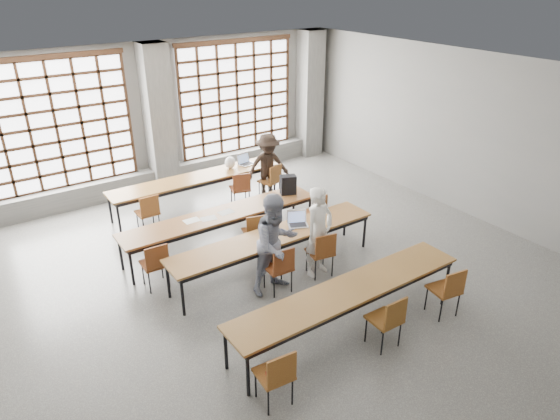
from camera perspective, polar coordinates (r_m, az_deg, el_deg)
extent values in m
plane|color=#4E4E4B|center=(8.80, 0.43, -8.47)|extent=(11.00, 11.00, 0.00)
plane|color=silver|center=(7.41, 0.52, 14.46)|extent=(11.00, 11.00, 0.00)
plane|color=slate|center=(12.61, -14.15, 10.34)|extent=(10.00, 0.00, 10.00)
plane|color=slate|center=(11.39, 21.82, 7.61)|extent=(0.00, 11.00, 11.00)
cube|color=#545451|center=(12.36, -13.67, 10.08)|extent=(0.60, 0.55, 3.50)
cube|color=#545451|center=(14.50, 3.42, 13.03)|extent=(0.60, 0.55, 3.50)
cube|color=white|center=(12.00, -24.30, 8.80)|extent=(3.20, 0.02, 2.80)
cube|color=black|center=(11.93, -24.22, 8.72)|extent=(3.20, 0.05, 2.80)
cube|color=black|center=(12.38, -23.01, 2.33)|extent=(3.32, 0.07, 0.10)
cube|color=black|center=(11.64, -25.55, 15.51)|extent=(3.32, 0.07, 0.10)
cube|color=white|center=(13.47, -5.08, 12.63)|extent=(3.20, 0.02, 2.80)
cube|color=black|center=(13.40, -4.90, 12.57)|extent=(3.20, 0.05, 2.80)
cube|color=black|center=(13.81, -4.68, 6.70)|extent=(3.32, 0.07, 0.10)
cube|color=black|center=(13.14, -5.15, 18.73)|extent=(3.32, 0.07, 0.10)
cube|color=#545451|center=(12.90, -13.11, 3.74)|extent=(9.80, 0.35, 0.50)
cube|color=brown|center=(11.43, -9.51, 3.64)|extent=(4.00, 0.70, 0.04)
cube|color=black|center=(11.45, -9.49, 3.36)|extent=(3.90, 0.64, 0.08)
cylinder|color=black|center=(10.74, -17.94, -0.96)|extent=(0.05, 0.05, 0.69)
cylinder|color=black|center=(11.25, -18.84, 0.15)|extent=(0.05, 0.05, 0.69)
cylinder|color=black|center=(12.19, -0.64, 3.60)|extent=(0.05, 0.05, 0.69)
cylinder|color=black|center=(12.64, -2.10, 4.42)|extent=(0.05, 0.05, 0.69)
cube|color=brown|center=(9.64, -6.70, -0.50)|extent=(4.00, 0.70, 0.04)
cube|color=black|center=(9.67, -6.68, -0.82)|extent=(3.90, 0.64, 0.08)
cylinder|color=black|center=(8.98, -16.60, -6.34)|extent=(0.05, 0.05, 0.69)
cylinder|color=black|center=(9.46, -17.75, -4.74)|extent=(0.05, 0.05, 0.69)
cylinder|color=black|center=(10.51, 3.40, -0.25)|extent=(0.05, 0.05, 0.69)
cylinder|color=black|center=(10.93, 1.56, 0.86)|extent=(0.05, 0.05, 0.69)
cube|color=brown|center=(8.82, -0.64, -2.97)|extent=(4.00, 0.70, 0.04)
cube|color=black|center=(8.85, -0.64, -3.31)|extent=(3.90, 0.64, 0.08)
cylinder|color=black|center=(8.05, -11.06, -9.75)|extent=(0.05, 0.05, 0.69)
cylinder|color=black|center=(8.50, -12.68, -7.80)|extent=(0.05, 0.05, 0.69)
cylinder|color=black|center=(9.88, 9.63, -2.42)|extent=(0.05, 0.05, 0.69)
cylinder|color=black|center=(10.25, 7.43, -1.17)|extent=(0.05, 0.05, 0.69)
cube|color=brown|center=(7.49, 7.90, -9.05)|extent=(4.00, 0.70, 0.04)
cube|color=black|center=(7.52, 7.87, -9.43)|extent=(3.90, 0.64, 0.08)
cylinder|color=black|center=(6.65, -3.69, -18.28)|extent=(0.05, 0.05, 0.69)
cylinder|color=black|center=(7.02, -6.22, -15.48)|extent=(0.05, 0.05, 0.69)
cylinder|color=black|center=(8.77, 18.55, -7.46)|extent=(0.05, 0.05, 0.69)
cylinder|color=black|center=(9.06, 15.71, -5.89)|extent=(0.05, 0.05, 0.69)
cube|color=brown|center=(10.60, -14.93, -0.28)|extent=(0.43, 0.43, 0.04)
cube|color=brown|center=(10.33, -14.67, 0.47)|extent=(0.40, 0.03, 0.40)
cylinder|color=black|center=(10.70, -14.80, -1.36)|extent=(0.02, 0.02, 0.45)
cube|color=maroon|center=(11.40, -4.60, 2.47)|extent=(0.52, 0.52, 0.04)
cube|color=maroon|center=(11.14, -4.39, 3.16)|extent=(0.39, 0.14, 0.40)
cylinder|color=black|center=(11.50, -4.56, 1.44)|extent=(0.02, 0.02, 0.45)
cube|color=brown|center=(11.79, -1.23, 3.34)|extent=(0.52, 0.52, 0.04)
cube|color=brown|center=(11.58, -0.49, 4.15)|extent=(0.39, 0.14, 0.40)
cylinder|color=black|center=(11.87, -1.22, 2.34)|extent=(0.02, 0.02, 0.45)
cube|color=maroon|center=(8.78, -14.16, -5.95)|extent=(0.44, 0.44, 0.04)
cube|color=maroon|center=(8.50, -13.88, -5.25)|extent=(0.40, 0.05, 0.40)
cylinder|color=black|center=(8.90, -14.00, -7.19)|extent=(0.02, 0.02, 0.45)
cube|color=brown|center=(9.51, -2.93, -2.53)|extent=(0.52, 0.52, 0.04)
cube|color=brown|center=(9.23, -2.63, -1.83)|extent=(0.39, 0.14, 0.40)
cylinder|color=black|center=(9.62, -2.90, -3.70)|extent=(0.02, 0.02, 0.45)
cube|color=brown|center=(10.22, 3.77, -0.42)|extent=(0.51, 0.51, 0.04)
cube|color=brown|center=(10.01, 4.70, 0.43)|extent=(0.40, 0.12, 0.40)
cylinder|color=black|center=(10.32, 3.73, -1.54)|extent=(0.02, 0.02, 0.45)
cube|color=brown|center=(8.42, -0.25, -6.57)|extent=(0.45, 0.45, 0.04)
cube|color=brown|center=(8.15, 0.46, -5.86)|extent=(0.40, 0.06, 0.40)
cylinder|color=black|center=(8.54, -0.25, -7.84)|extent=(0.02, 0.02, 0.45)
cube|color=brown|center=(8.88, 4.58, -4.79)|extent=(0.49, 0.49, 0.04)
cube|color=brown|center=(8.61, 5.26, -4.09)|extent=(0.40, 0.10, 0.40)
cylinder|color=black|center=(9.00, 4.53, -6.03)|extent=(0.02, 0.02, 0.45)
cube|color=brown|center=(6.50, -0.73, -18.21)|extent=(0.45, 0.45, 0.04)
cube|color=brown|center=(6.21, 0.20, -17.80)|extent=(0.40, 0.06, 0.40)
cylinder|color=black|center=(6.65, -0.72, -19.60)|extent=(0.02, 0.02, 0.45)
cube|color=brown|center=(7.45, 11.81, -12.10)|extent=(0.43, 0.43, 0.04)
cube|color=brown|center=(7.21, 13.10, -11.43)|extent=(0.40, 0.04, 0.40)
cylinder|color=black|center=(7.59, 11.66, -13.44)|extent=(0.02, 0.02, 0.45)
cube|color=brown|center=(8.30, 18.23, -8.61)|extent=(0.48, 0.48, 0.04)
cube|color=brown|center=(8.06, 19.40, -7.95)|extent=(0.40, 0.09, 0.40)
cylinder|color=black|center=(8.42, 18.01, -9.88)|extent=(0.02, 0.02, 0.45)
imported|color=white|center=(8.73, 4.46, -2.52)|extent=(0.67, 0.51, 1.66)
imported|color=#172047|center=(8.23, -0.45, -3.89)|extent=(0.91, 0.74, 1.76)
imported|color=black|center=(11.70, -1.38, 4.97)|extent=(1.13, 0.80, 1.59)
cube|color=#ACACB1|center=(9.12, 2.06, -1.74)|extent=(0.44, 0.39, 0.02)
cube|color=black|center=(9.11, 2.07, -1.70)|extent=(0.35, 0.29, 0.00)
cube|color=#ACACB1|center=(9.19, 1.91, -0.68)|extent=(0.35, 0.22, 0.26)
cube|color=#839EE3|center=(9.19, 1.92, -0.85)|extent=(0.30, 0.18, 0.21)
cube|color=#B1B1B6|center=(12.03, -3.82, 5.26)|extent=(0.40, 0.32, 0.02)
cube|color=black|center=(12.02, -3.79, 5.30)|extent=(0.33, 0.23, 0.00)
cube|color=#B1B1B6|center=(12.09, -4.26, 5.96)|extent=(0.37, 0.13, 0.26)
cube|color=#86A9E7|center=(12.09, -4.22, 5.83)|extent=(0.31, 0.10, 0.21)
ellipsoid|color=silver|center=(9.29, 4.31, -1.21)|extent=(0.10, 0.07, 0.04)
cube|color=#2D8A38|center=(8.83, -1.20, -2.48)|extent=(0.27, 0.18, 0.09)
cube|color=black|center=(8.83, 0.69, -2.76)|extent=(0.14, 0.10, 0.01)
cube|color=white|center=(9.45, -10.05, -1.19)|extent=(0.30, 0.21, 0.00)
cube|color=silver|center=(9.48, -8.16, -0.95)|extent=(0.33, 0.26, 0.00)
cube|color=silver|center=(9.68, -6.19, -0.25)|extent=(0.31, 0.23, 0.00)
cube|color=black|center=(10.34, 0.93, 2.91)|extent=(0.37, 0.30, 0.40)
ellipsoid|color=silver|center=(11.78, -5.72, 5.42)|extent=(0.32, 0.29, 0.29)
cube|color=maroon|center=(6.46, -0.73, -17.89)|extent=(0.21, 0.12, 0.06)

